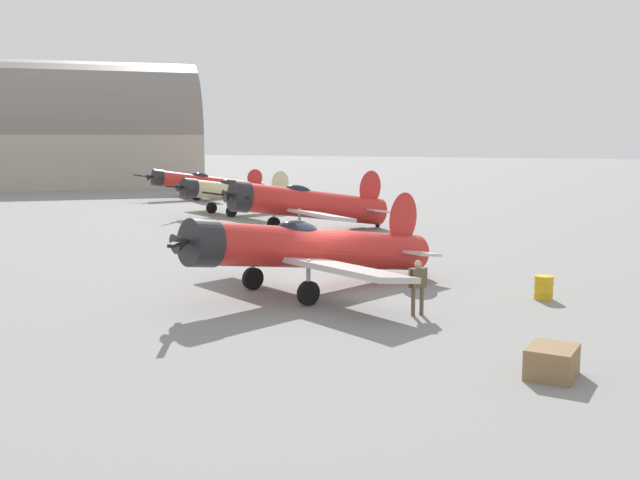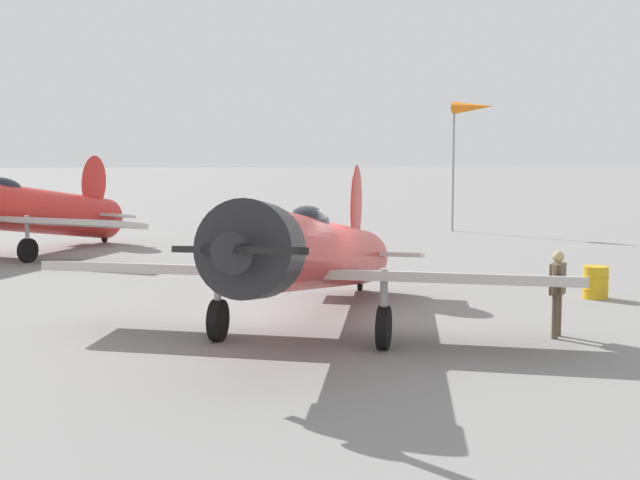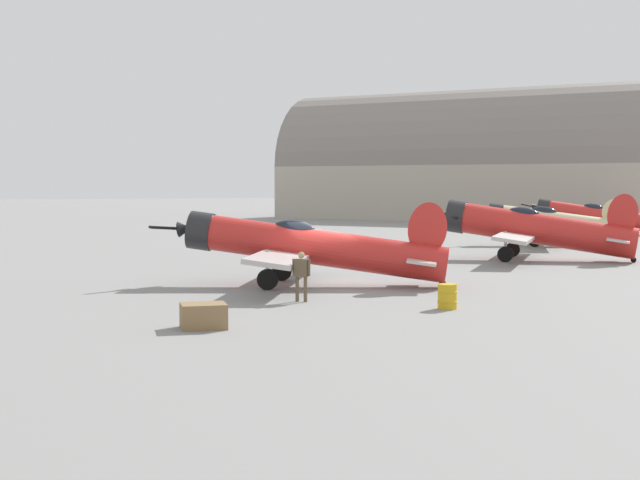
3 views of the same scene
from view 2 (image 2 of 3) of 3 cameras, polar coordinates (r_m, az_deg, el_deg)
The scene contains 6 objects.
ground_plane at distance 17.92m, azimuth 0.00°, elevation -5.74°, with size 400.00×400.00×0.00m, color gray.
airplane_foreground at distance 17.19m, azimuth -0.37°, elevation -1.00°, with size 10.00×11.19×3.38m.
airplane_mid_apron at distance 31.64m, azimuth -19.70°, elevation 1.95°, with size 9.76×9.31×3.58m.
ground_crew_mechanic at distance 17.30m, azimuth 15.47°, elevation -2.91°, with size 0.48×0.52×1.70m.
fuel_drum at distance 22.30m, azimuth 17.80°, elevation -2.69°, with size 0.65×0.65×0.80m.
windsock_mast at distance 39.38m, azimuth 10.02°, elevation 8.35°, with size 1.60×2.02×5.90m.
Camera 2 is at (4.07, 17.08, 3.58)m, focal length 48.25 mm.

